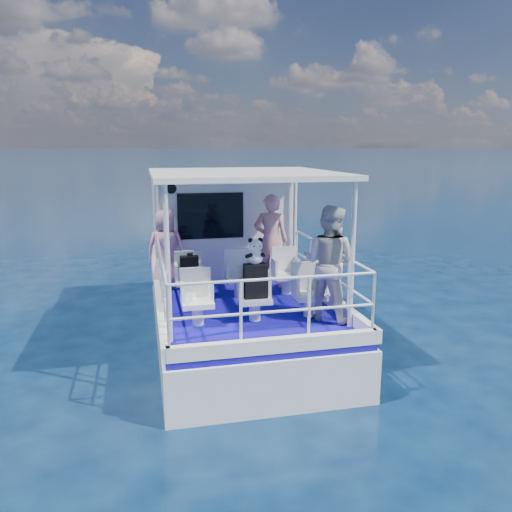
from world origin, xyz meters
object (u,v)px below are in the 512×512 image
Objects in this scene: passenger_stbd_aft at (329,263)px; backpack_center at (255,281)px; passenger_port_fwd at (166,249)px; panda at (255,251)px.

passenger_stbd_aft is 1.18m from backpack_center.
passenger_port_fwd is 2.87× the size of backpack_center.
backpack_center is at bearing -105.82° from panda.
panda is (1.26, -2.19, 0.35)m from passenger_port_fwd.
passenger_port_fwd is 2.55m from panda.
passenger_port_fwd reaches higher than panda.
passenger_port_fwd is 3.37m from passenger_stbd_aft.
passenger_port_fwd is 2.54m from backpack_center.
passenger_stbd_aft reaches higher than backpack_center.
passenger_stbd_aft is 4.46× the size of panda.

